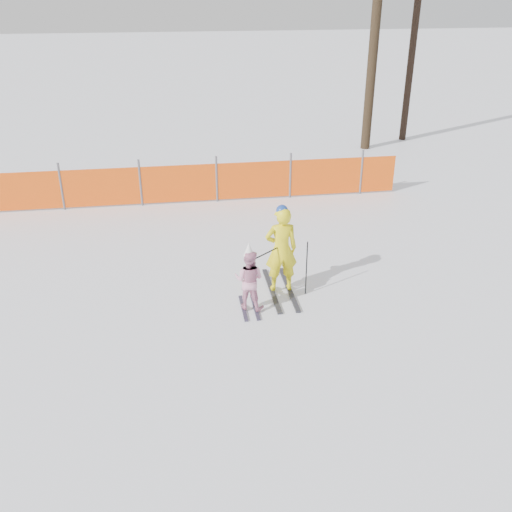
{
  "coord_description": "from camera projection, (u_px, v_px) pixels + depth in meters",
  "views": [
    {
      "loc": [
        -1.37,
        -8.49,
        5.45
      ],
      "look_at": [
        0.0,
        0.5,
        1.0
      ],
      "focal_mm": 40.0,
      "sensor_mm": 36.0,
      "label": 1
    }
  ],
  "objects": [
    {
      "name": "child",
      "position": [
        249.0,
        279.0,
        10.17
      ],
      "size": [
        0.68,
        0.88,
        1.33
      ],
      "color": "black",
      "rests_on": "ground"
    },
    {
      "name": "ski_poles",
      "position": [
        292.0,
        263.0,
        10.54
      ],
      "size": [
        1.06,
        0.43,
        1.1
      ],
      "color": "black",
      "rests_on": "ground"
    },
    {
      "name": "tree_trunks",
      "position": [
        387.0,
        59.0,
        19.32
      ],
      "size": [
        2.05,
        1.25,
        6.02
      ],
      "color": "black",
      "rests_on": "ground"
    },
    {
      "name": "adult",
      "position": [
        281.0,
        250.0,
        10.64
      ],
      "size": [
        0.62,
        1.72,
        1.77
      ],
      "color": "black",
      "rests_on": "ground"
    },
    {
      "name": "safety_fence",
      "position": [
        119.0,
        186.0,
        14.84
      ],
      "size": [
        14.98,
        0.06,
        1.25
      ],
      "color": "#595960",
      "rests_on": "ground"
    },
    {
      "name": "ground",
      "position": [
        260.0,
        319.0,
        10.12
      ],
      "size": [
        120.0,
        120.0,
        0.0
      ],
      "primitive_type": "plane",
      "color": "white",
      "rests_on": "ground"
    }
  ]
}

